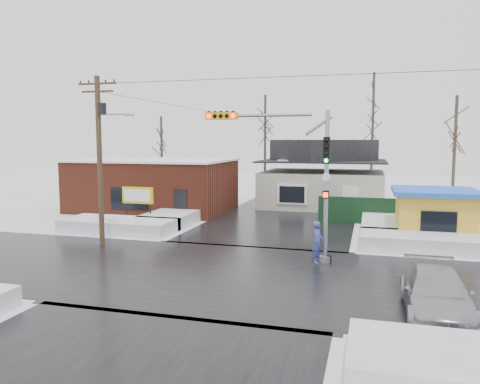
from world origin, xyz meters
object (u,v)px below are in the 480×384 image
(traffic_signal, at_px, (292,164))
(utility_pole, at_px, (101,150))
(pedestrian, at_px, (318,242))
(kiosk, at_px, (434,214))
(car, at_px, (437,294))
(marquee_sign, at_px, (138,196))

(traffic_signal, distance_m, utility_pole, 10.39)
(pedestrian, bearing_deg, utility_pole, 95.00)
(traffic_signal, relative_size, pedestrian, 3.62)
(traffic_signal, relative_size, kiosk, 1.52)
(traffic_signal, bearing_deg, pedestrian, -4.70)
(pedestrian, distance_m, car, 7.18)
(kiosk, distance_m, car, 12.89)
(traffic_signal, bearing_deg, utility_pole, 177.05)
(traffic_signal, xyz_separation_m, car, (5.65, -5.76, -3.81))
(traffic_signal, distance_m, pedestrian, 3.78)
(traffic_signal, bearing_deg, kiosk, 44.84)
(kiosk, distance_m, pedestrian, 9.22)
(kiosk, xyz_separation_m, car, (-1.42, -12.79, -0.73))
(utility_pole, height_order, kiosk, utility_pole)
(marquee_sign, height_order, kiosk, kiosk)
(utility_pole, distance_m, car, 17.75)
(utility_pole, distance_m, marquee_sign, 6.87)
(kiosk, bearing_deg, pedestrian, -129.28)
(marquee_sign, bearing_deg, utility_pole, -79.87)
(pedestrian, bearing_deg, kiosk, -31.14)
(traffic_signal, height_order, utility_pole, utility_pole)
(utility_pole, relative_size, pedestrian, 4.65)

